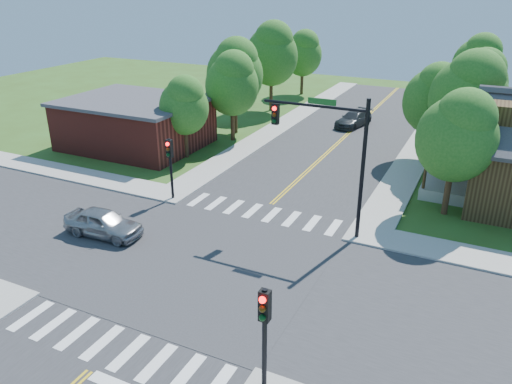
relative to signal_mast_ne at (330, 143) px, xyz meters
The scene contains 24 objects.
ground 8.37m from the signal_mast_ne, 125.00° to the right, with size 100.00×100.00×0.00m, color #335019.
road_ns 8.36m from the signal_mast_ne, 125.00° to the right, with size 10.00×90.00×0.04m, color #2D2D30.
road_ew 8.36m from the signal_mast_ne, 125.00° to the right, with size 90.00×10.00×0.04m, color #2D2D30.
intersection_patch 8.37m from the signal_mast_ne, 125.00° to the right, with size 10.20×10.20×0.06m, color #2D2D30.
sidewalk_nw 22.73m from the signal_mast_ne, 152.60° to the left, with size 40.00×40.00×0.14m.
crosswalk_north 6.23m from the signal_mast_ne, behind, with size 8.85×2.00×0.01m.
crosswalk_south 13.32m from the signal_mast_ne, 108.36° to the right, with size 8.85×2.00×0.01m.
centerline 8.34m from the signal_mast_ne, 125.00° to the right, with size 0.30×90.00×0.01m.
signal_mast_ne is the anchor object (origin of this frame).
signal_pole_se 11.55m from the signal_mast_ne, 81.44° to the right, with size 0.34×0.42×3.80m.
signal_pole_nw 9.76m from the signal_mast_ne, behind, with size 0.34×0.42×3.80m.
building_nw 19.87m from the signal_mast_ne, 157.21° to the left, with size 10.40×8.40×3.73m.
tree_e_a 7.38m from the signal_mast_ne, 42.68° to the left, with size 4.22×4.01×7.17m.
tree_e_b 13.25m from the signal_mast_ne, 66.28° to the left, with size 4.88×4.64×8.30m.
tree_e_c 21.18m from the signal_mast_ne, 74.86° to the left, with size 4.38×4.16×7.45m.
tree_e_d 29.68m from the signal_mast_ne, 80.47° to the left, with size 4.56×4.33×7.75m.
tree_w_a 14.76m from the signal_mast_ne, 151.90° to the left, with size 3.59×3.41×6.11m.
tree_w_b 18.96m from the signal_mast_ne, 131.92° to the left, with size 4.73×4.49×8.04m.
tree_w_c 26.23m from the signal_mast_ne, 120.20° to the left, with size 5.13×4.87×8.71m.
tree_w_d 33.78m from the signal_mast_ne, 112.89° to the left, with size 4.23×4.02×7.20m.
tree_house 14.27m from the signal_mast_ne, 77.57° to the left, with size 4.17×3.96×7.09m.
tree_bldg 17.02m from the signal_mast_ne, 134.35° to the left, with size 4.27×4.06×7.26m.
car_silver 12.13m from the signal_mast_ne, 152.21° to the right, with size 4.24×1.89×1.42m, color #9E9FA4.
car_dgrey 21.26m from the signal_mast_ne, 101.56° to the left, with size 2.81×4.79×1.30m, color #313437.
Camera 1 is at (10.71, -16.82, 12.20)m, focal length 35.00 mm.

